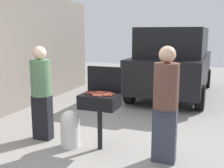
{
  "coord_description": "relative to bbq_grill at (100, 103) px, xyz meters",
  "views": [
    {
      "loc": [
        1.71,
        -4.02,
        1.89
      ],
      "look_at": [
        0.07,
        0.41,
        1.0
      ],
      "focal_mm": 44.16,
      "sensor_mm": 36.0,
      "label": 1
    }
  ],
  "objects": [
    {
      "name": "ground_plane",
      "position": [
        -0.05,
        0.09,
        -0.77
      ],
      "size": [
        24.0,
        24.0,
        0.0
      ],
      "primitive_type": "plane",
      "color": "gray"
    },
    {
      "name": "house_wall_side",
      "position": [
        -2.83,
        1.09,
        0.66
      ],
      "size": [
        0.24,
        8.0,
        2.87
      ],
      "primitive_type": "cube",
      "color": "slate",
      "rests_on": "ground"
    },
    {
      "name": "bbq_grill",
      "position": [
        0.0,
        0.0,
        0.0
      ],
      "size": [
        0.6,
        0.44,
        0.92
      ],
      "color": "black",
      "rests_on": "ground"
    },
    {
      "name": "grill_lid_open",
      "position": [
        0.0,
        0.22,
        0.35
      ],
      "size": [
        0.6,
        0.05,
        0.42
      ],
      "primitive_type": "cube",
      "color": "black",
      "rests_on": "bbq_grill"
    },
    {
      "name": "hot_dog_0",
      "position": [
        -0.02,
        0.08,
        0.16
      ],
      "size": [
        0.13,
        0.03,
        0.03
      ],
      "primitive_type": "cylinder",
      "rotation": [
        0.0,
        1.57,
        0.0
      ],
      "color": "#AD4228",
      "rests_on": "bbq_grill"
    },
    {
      "name": "hot_dog_1",
      "position": [
        -0.14,
        0.06,
        0.16
      ],
      "size": [
        0.13,
        0.03,
        0.03
      ],
      "primitive_type": "cylinder",
      "rotation": [
        0.0,
        1.57,
        -0.01
      ],
      "color": "#AD4228",
      "rests_on": "bbq_grill"
    },
    {
      "name": "hot_dog_2",
      "position": [
        0.17,
        -0.06,
        0.16
      ],
      "size": [
        0.13,
        0.04,
        0.03
      ],
      "primitive_type": "cylinder",
      "rotation": [
        0.0,
        1.57,
        -0.09
      ],
      "color": "#AD4228",
      "rests_on": "bbq_grill"
    },
    {
      "name": "hot_dog_3",
      "position": [
        -0.04,
        -0.07,
        0.16
      ],
      "size": [
        0.13,
        0.03,
        0.03
      ],
      "primitive_type": "cylinder",
      "rotation": [
        0.0,
        1.57,
        -0.01
      ],
      "color": "#AD4228",
      "rests_on": "bbq_grill"
    },
    {
      "name": "hot_dog_4",
      "position": [
        0.0,
        -0.12,
        0.16
      ],
      "size": [
        0.13,
        0.04,
        0.03
      ],
      "primitive_type": "cylinder",
      "rotation": [
        0.0,
        1.57,
        -0.08
      ],
      "color": "#B74C33",
      "rests_on": "bbq_grill"
    },
    {
      "name": "hot_dog_5",
      "position": [
        -0.04,
        0.12,
        0.16
      ],
      "size": [
        0.13,
        0.03,
        0.03
      ],
      "primitive_type": "cylinder",
      "rotation": [
        0.0,
        1.57,
        -0.01
      ],
      "color": "#C6593D",
      "rests_on": "bbq_grill"
    },
    {
      "name": "hot_dog_6",
      "position": [
        0.09,
        -0.09,
        0.16
      ],
      "size": [
        0.13,
        0.03,
        0.03
      ],
      "primitive_type": "cylinder",
      "rotation": [
        0.0,
        1.57,
        0.06
      ],
      "color": "#C6593D",
      "rests_on": "bbq_grill"
    },
    {
      "name": "hot_dog_7",
      "position": [
        0.17,
        0.05,
        0.16
      ],
      "size": [
        0.13,
        0.03,
        0.03
      ],
      "primitive_type": "cylinder",
      "rotation": [
        0.0,
        1.57,
        0.05
      ],
      "color": "#B74C33",
      "rests_on": "bbq_grill"
    },
    {
      "name": "hot_dog_8",
      "position": [
        0.13,
        0.02,
        0.16
      ],
      "size": [
        0.13,
        0.04,
        0.03
      ],
      "primitive_type": "cylinder",
      "rotation": [
        0.0,
        1.57,
        -0.1
      ],
      "color": "#B74C33",
      "rests_on": "bbq_grill"
    },
    {
      "name": "hot_dog_9",
      "position": [
        0.09,
        0.12,
        0.16
      ],
      "size": [
        0.13,
        0.03,
        0.03
      ],
      "primitive_type": "cylinder",
      "rotation": [
        0.0,
        1.57,
        -0.06
      ],
      "color": "#AD4228",
      "rests_on": "bbq_grill"
    },
    {
      "name": "hot_dog_10",
      "position": [
        0.11,
        -0.02,
        0.16
      ],
      "size": [
        0.13,
        0.04,
        0.03
      ],
      "primitive_type": "cylinder",
      "rotation": [
        0.0,
        1.57,
        -0.09
      ],
      "color": "#B74C33",
      "rests_on": "bbq_grill"
    },
    {
      "name": "hot_dog_11",
      "position": [
        -0.17,
        -0.03,
        0.16
      ],
      "size": [
        0.13,
        0.04,
        0.03
      ],
      "primitive_type": "cylinder",
      "rotation": [
        0.0,
        1.57,
        0.07
      ],
      "color": "#AD4228",
      "rests_on": "bbq_grill"
    },
    {
      "name": "hot_dog_12",
      "position": [
        0.02,
        -0.15,
        0.16
      ],
      "size": [
        0.13,
        0.04,
        0.03
      ],
      "primitive_type": "cylinder",
      "rotation": [
        0.0,
        1.57,
        0.09
      ],
      "color": "#C6593D",
      "rests_on": "bbq_grill"
    },
    {
      "name": "hot_dog_13",
      "position": [
        -0.01,
        -0.03,
        0.16
      ],
      "size": [
        0.13,
        0.04,
        0.03
      ],
      "primitive_type": "cylinder",
      "rotation": [
        0.0,
        1.57,
        0.11
      ],
      "color": "#B74C33",
      "rests_on": "bbq_grill"
    },
    {
      "name": "propane_tank",
      "position": [
        -0.5,
        -0.08,
        -0.45
      ],
      "size": [
        0.32,
        0.32,
        0.62
      ],
      "color": "silver",
      "rests_on": "ground"
    },
    {
      "name": "person_left",
      "position": [
        -1.13,
        0.05,
        0.13
      ],
      "size": [
        0.35,
        0.35,
        1.66
      ],
      "rotation": [
        0.0,
        0.0,
        -0.16
      ],
      "color": "black",
      "rests_on": "ground"
    },
    {
      "name": "person_right",
      "position": [
        1.06,
        -0.08,
        0.15
      ],
      "size": [
        0.36,
        0.36,
        1.71
      ],
      "rotation": [
        0.0,
        0.0,
        3.32
      ],
      "color": "#333847",
      "rests_on": "ground"
    },
    {
      "name": "parked_minivan",
      "position": [
        0.55,
        4.5,
        0.25
      ],
      "size": [
        2.12,
        4.45,
        2.02
      ],
      "rotation": [
        0.0,
        0.0,
        3.12
      ],
      "color": "black",
      "rests_on": "ground"
    }
  ]
}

